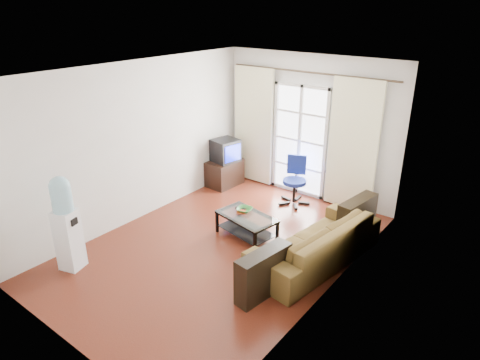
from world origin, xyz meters
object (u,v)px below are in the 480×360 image
object	(u,v)px
water_cooler	(66,222)
tv_stand	(224,173)
crt_tv	(225,150)
coffee_table	(247,223)
task_chair	(294,190)
sofa	(315,242)

from	to	relation	value
water_cooler	tv_stand	bearing A→B (deg)	75.93
crt_tv	tv_stand	bearing A→B (deg)	-82.49
coffee_table	crt_tv	size ratio (longest dim) A/B	1.82
coffee_table	crt_tv	world-z (taller)	crt_tv
task_chair	water_cooler	distance (m)	4.06
tv_stand	task_chair	world-z (taller)	task_chair
coffee_table	task_chair	distance (m)	1.58
crt_tv	water_cooler	distance (m)	3.67
tv_stand	crt_tv	xyz separation A→B (m)	(0.00, 0.02, 0.49)
task_chair	water_cooler	world-z (taller)	water_cooler
sofa	task_chair	size ratio (longest dim) A/B	2.54
tv_stand	coffee_table	bearing A→B (deg)	-38.60
sofa	coffee_table	distance (m)	1.21
coffee_table	tv_stand	xyz separation A→B (m)	(-1.65, 1.44, 0.01)
crt_tv	water_cooler	world-z (taller)	water_cooler
sofa	coffee_table	bearing A→B (deg)	-78.85
tv_stand	crt_tv	bearing A→B (deg)	88.30
task_chair	water_cooler	bearing A→B (deg)	-133.39
sofa	coffee_table	xyz separation A→B (m)	(-1.20, -0.07, -0.07)
coffee_table	crt_tv	xyz separation A→B (m)	(-1.65, 1.46, 0.50)
crt_tv	task_chair	distance (m)	1.67
coffee_table	tv_stand	distance (m)	2.19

